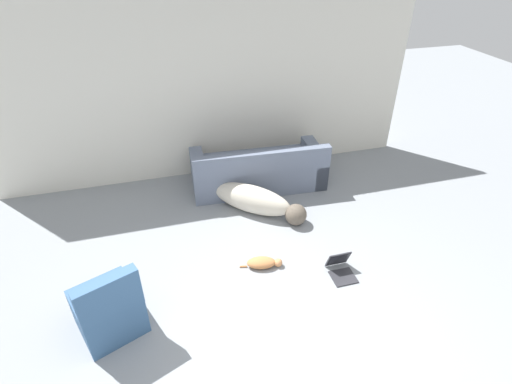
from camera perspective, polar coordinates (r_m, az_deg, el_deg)
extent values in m
plane|color=gray|center=(4.19, 3.81, -22.52)|extent=(20.00, 20.00, 0.00)
cube|color=silver|center=(6.32, -6.90, 14.11)|extent=(6.64, 0.06, 2.77)
cube|color=slate|center=(6.37, 0.24, 2.81)|extent=(2.11, 0.96, 0.43)
cube|color=slate|center=(5.87, 1.01, 4.25)|extent=(2.07, 0.26, 0.34)
cube|color=slate|center=(6.57, 8.24, 4.18)|extent=(0.25, 0.86, 0.57)
cube|color=slate|center=(6.22, -8.17, 2.41)|extent=(0.25, 0.86, 0.57)
ellipsoid|color=beige|center=(5.75, -0.64, -0.99)|extent=(1.15, 1.08, 0.41)
sphere|color=brown|center=(5.57, 5.73, -3.23)|extent=(0.43, 0.43, 0.30)
cylinder|color=beige|center=(6.18, -6.93, -0.64)|extent=(0.26, 0.23, 0.04)
ellipsoid|color=#BC7A47|center=(4.94, 0.77, -10.06)|extent=(0.39, 0.26, 0.13)
sphere|color=tan|center=(4.96, 3.18, -10.03)|extent=(0.12, 0.12, 0.10)
cylinder|color=#BC7A47|center=(4.97, -1.84, -10.59)|extent=(0.09, 0.04, 0.02)
cube|color=#2D2D33|center=(4.96, 12.36, -11.78)|extent=(0.28, 0.26, 0.02)
cube|color=#2D2D33|center=(4.98, 11.65, -9.37)|extent=(0.28, 0.11, 0.25)
cube|color=black|center=(4.97, 11.70, -9.44)|extent=(0.26, 0.09, 0.22)
cube|color=#385B84|center=(4.48, -20.33, -15.68)|extent=(0.77, 0.78, 0.46)
cube|color=#385B84|center=(3.99, -20.31, -13.86)|extent=(0.59, 0.33, 0.42)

